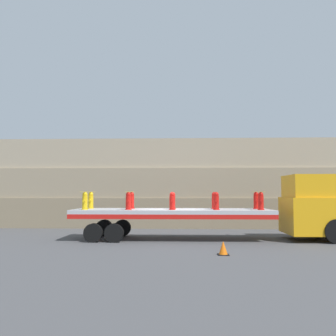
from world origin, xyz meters
The scene contains 18 objects.
ground_plane centered at (0.00, 0.00, 0.00)m, with size 120.00×120.00×0.00m, color #474749.
rock_cliff centered at (0.00, 6.54, 2.73)m, with size 60.00×3.30×5.45m.
truck_cab centered at (6.54, 0.00, 1.45)m, with size 2.66×2.68×2.96m.
flatbed_trailer centered at (-0.47, 0.00, 1.14)m, with size 9.12×2.56×1.38m.
fire_hydrant_yellow_near_0 centered at (-3.96, -0.54, 1.77)m, with size 0.30×0.50×0.80m.
fire_hydrant_yellow_far_0 centered at (-3.96, 0.54, 1.77)m, with size 0.30×0.50×0.80m.
fire_hydrant_red_near_1 centered at (-1.98, -0.54, 1.77)m, with size 0.30×0.50×0.80m.
fire_hydrant_red_far_1 centered at (-1.98, 0.54, 1.77)m, with size 0.30×0.50×0.80m.
fire_hydrant_red_near_2 centered at (0.00, -0.54, 1.77)m, with size 0.30×0.50×0.80m.
fire_hydrant_red_far_2 centered at (0.00, 0.54, 1.77)m, with size 0.30×0.50×0.80m.
fire_hydrant_red_near_3 centered at (1.98, -0.54, 1.77)m, with size 0.30×0.50×0.80m.
fire_hydrant_red_far_3 centered at (1.98, 0.54, 1.77)m, with size 0.30×0.50×0.80m.
fire_hydrant_red_near_4 centered at (3.96, -0.54, 1.77)m, with size 0.30×0.50×0.80m.
fire_hydrant_red_far_4 centered at (3.96, 0.54, 1.77)m, with size 0.30×0.50×0.80m.
cargo_strap_rear centered at (-3.96, 0.00, 2.19)m, with size 0.05×2.66×0.01m.
cargo_strap_middle centered at (-1.98, 0.00, 2.19)m, with size 0.05×2.66×0.01m.
cargo_strap_front centered at (3.96, 0.00, 2.19)m, with size 0.05×2.66×0.01m.
traffic_cone centered at (1.88, -4.21, 0.23)m, with size 0.39×0.39×0.48m.
Camera 1 is at (0.48, -17.39, 2.18)m, focal length 40.00 mm.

